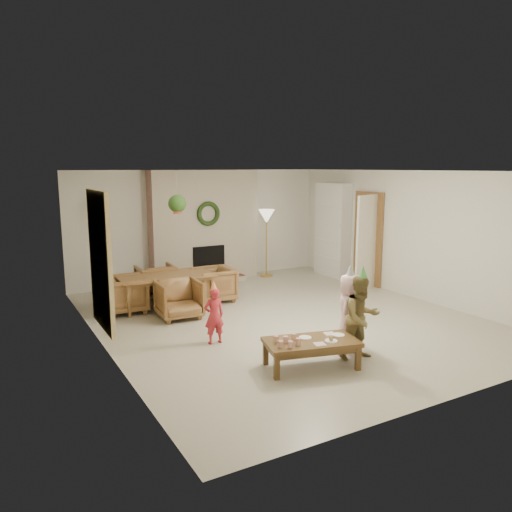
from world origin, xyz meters
TOP-DOWN VIEW (x-y plane):
  - floor at (0.00, 0.00)m, footprint 7.00×7.00m
  - ceiling at (0.00, 0.00)m, footprint 7.00×7.00m
  - wall_back at (0.00, 3.50)m, footprint 7.00×0.00m
  - wall_front at (0.00, -3.50)m, footprint 7.00×0.00m
  - wall_left at (-3.00, 0.00)m, footprint 0.00×7.00m
  - wall_right at (3.00, 0.00)m, footprint 0.00×7.00m
  - fireplace_mass at (0.00, 3.30)m, footprint 2.50×0.40m
  - fireplace_hearth at (0.00, 2.95)m, footprint 1.60×0.30m
  - fireplace_firebox at (0.00, 3.12)m, footprint 0.75×0.12m
  - fireplace_wreath at (0.00, 3.07)m, footprint 0.54×0.10m
  - floor_lamp_base at (1.45, 3.00)m, footprint 0.30×0.30m
  - floor_lamp_post at (1.45, 3.00)m, footprint 0.03×0.03m
  - floor_lamp_shade at (1.45, 3.00)m, footprint 0.38×0.38m
  - bookshelf_carcass at (2.84, 2.30)m, footprint 0.30×1.00m
  - bookshelf_shelf_a at (2.82, 2.30)m, footprint 0.30×0.92m
  - bookshelf_shelf_b at (2.82, 2.30)m, footprint 0.30×0.92m
  - bookshelf_shelf_c at (2.82, 2.30)m, footprint 0.30×0.92m
  - bookshelf_shelf_d at (2.82, 2.30)m, footprint 0.30×0.92m
  - books_row_lower at (2.80, 2.15)m, footprint 0.20×0.40m
  - books_row_mid at (2.80, 2.35)m, footprint 0.20×0.44m
  - books_row_upper at (2.80, 2.20)m, footprint 0.20×0.36m
  - door_frame at (2.96, 1.20)m, footprint 0.05×0.86m
  - door_leaf at (2.58, 0.82)m, footprint 0.77×0.32m
  - curtain_panel at (-2.96, 0.20)m, footprint 0.06×1.20m
  - dining_table at (-1.50, 1.63)m, footprint 1.75×1.04m
  - dining_chair_near at (-1.54, 0.88)m, footprint 0.74×0.76m
  - dining_chair_far at (-1.46, 2.38)m, footprint 0.74×0.76m
  - dining_chair_left at (-2.25, 1.67)m, footprint 0.76×0.74m
  - dining_chair_right at (-0.57, 1.58)m, footprint 0.76×0.74m
  - hanging_plant_cord at (-1.30, 1.50)m, footprint 0.01×0.01m
  - hanging_plant_pot at (-1.30, 1.50)m, footprint 0.16×0.16m
  - hanging_plant_foliage at (-1.30, 1.50)m, footprint 0.32×0.32m
  - coffee_table_top at (-0.82, -1.98)m, footprint 1.31×0.88m
  - coffee_table_apron at (-0.82, -1.98)m, footprint 1.20×0.77m
  - coffee_leg_fl at (-1.41, -2.08)m, footprint 0.08×0.08m
  - coffee_leg_fr at (-0.35, -2.35)m, footprint 0.08×0.08m
  - coffee_leg_bl at (-1.29, -1.61)m, footprint 0.08×0.08m
  - coffee_leg_br at (-0.23, -1.88)m, footprint 0.08×0.08m
  - cup_a at (-1.30, -2.00)m, footprint 0.08×0.08m
  - cup_b at (-1.26, -1.82)m, footprint 0.08×0.08m
  - cup_c at (-1.20, -2.07)m, footprint 0.08×0.08m
  - cup_d at (-1.16, -1.90)m, footprint 0.08×0.08m
  - cup_e at (-1.06, -2.03)m, footprint 0.08×0.08m
  - cup_f at (-1.02, -1.86)m, footprint 0.08×0.08m
  - plate_a at (-0.84, -1.86)m, footprint 0.20×0.20m
  - plate_b at (-0.62, -2.13)m, footprint 0.20×0.20m
  - plate_c at (-0.39, -2.00)m, footprint 0.20×0.20m
  - food_scoop at (-0.62, -2.13)m, footprint 0.08×0.08m
  - napkin_left at (-0.82, -2.15)m, footprint 0.17×0.17m
  - napkin_right at (-0.47, -1.90)m, footprint 0.17×0.17m
  - child_red at (-1.54, -0.55)m, footprint 0.32×0.22m
  - party_hat_red at (-1.54, -0.55)m, footprint 0.15×0.15m
  - child_plaid at (-0.06, -2.06)m, footprint 0.59×0.48m
  - party_hat_plaid at (-0.06, -2.06)m, footprint 0.18×0.18m
  - child_pink at (0.02, -1.71)m, footprint 0.64×0.59m
  - party_hat_pink at (0.02, -1.71)m, footprint 0.19×0.19m

SIDE VIEW (x-z plane):
  - floor at x=0.00m, z-range 0.00..0.00m
  - floor_lamp_base at x=1.45m, z-range 0.00..0.03m
  - fireplace_hearth at x=0.00m, z-range 0.00..0.12m
  - coffee_leg_fl at x=-1.41m, z-range 0.00..0.31m
  - coffee_leg_fr at x=-0.35m, z-range 0.00..0.31m
  - coffee_leg_bl at x=-1.29m, z-range 0.00..0.31m
  - coffee_leg_br at x=-0.23m, z-range 0.00..0.31m
  - coffee_table_apron at x=-0.82m, z-range 0.24..0.31m
  - dining_table at x=-1.50m, z-range 0.00..0.60m
  - dining_chair_near at x=-1.54m, z-range 0.00..0.66m
  - dining_chair_far at x=-1.46m, z-range 0.00..0.66m
  - dining_chair_left at x=-2.25m, z-range 0.00..0.66m
  - dining_chair_right at x=-0.57m, z-range 0.00..0.66m
  - coffee_table_top at x=-0.82m, z-range 0.31..0.37m
  - napkin_left at x=-0.82m, z-range 0.37..0.37m
  - napkin_right at x=-0.47m, z-range 0.37..0.37m
  - plate_a at x=-0.84m, z-range 0.37..0.38m
  - plate_b at x=-0.62m, z-range 0.37..0.38m
  - plate_c at x=-0.39m, z-range 0.37..0.38m
  - food_scoop at x=-0.62m, z-range 0.38..0.44m
  - cup_a at x=-1.30m, z-range 0.37..0.45m
  - cup_b at x=-1.26m, z-range 0.37..0.45m
  - cup_c at x=-1.20m, z-range 0.37..0.45m
  - cup_d at x=-1.16m, z-range 0.37..0.45m
  - cup_e at x=-1.06m, z-range 0.37..0.45m
  - cup_f at x=-1.02m, z-range 0.37..0.45m
  - child_red at x=-1.54m, z-range 0.00..0.84m
  - fireplace_firebox at x=0.00m, z-range 0.07..0.82m
  - bookshelf_shelf_a at x=2.82m, z-range 0.43..0.47m
  - child_pink at x=0.02m, z-range 0.00..1.10m
  - child_plaid at x=-0.06m, z-range 0.00..1.15m
  - books_row_lower at x=2.80m, z-range 0.47..0.71m
  - floor_lamp_post at x=1.45m, z-range 0.03..1.45m
  - bookshelf_shelf_b at x=2.82m, z-range 0.83..0.86m
  - party_hat_red at x=-1.54m, z-range 0.80..0.95m
  - books_row_mid at x=2.80m, z-range 0.87..1.11m
  - door_leaf at x=2.58m, z-range 0.00..2.00m
  - door_frame at x=2.96m, z-range 0.00..2.04m
  - bookshelf_carcass at x=2.84m, z-range 0.00..2.20m
  - party_hat_pink at x=0.02m, z-range 1.05..1.24m
  - party_hat_plaid at x=-0.06m, z-range 1.10..1.29m
  - wall_back at x=0.00m, z-range -2.25..4.75m
  - wall_front at x=0.00m, z-range -2.25..4.75m
  - wall_left at x=-3.00m, z-range -2.25..4.75m
  - wall_right at x=3.00m, z-range -2.25..4.75m
  - fireplace_mass at x=0.00m, z-range 0.00..2.50m
  - bookshelf_shelf_c at x=2.82m, z-range 1.24..1.26m
  - curtain_panel at x=-2.96m, z-range 0.25..2.25m
  - books_row_upper at x=2.80m, z-range 1.27..1.49m
  - floor_lamp_shade at x=1.45m, z-range 1.27..1.59m
  - fireplace_wreath at x=0.00m, z-range 1.28..1.82m
  - bookshelf_shelf_d at x=2.82m, z-range 1.64..1.66m
  - hanging_plant_pot at x=-1.30m, z-range 1.74..1.86m
  - hanging_plant_foliage at x=-1.30m, z-range 1.76..2.08m
  - hanging_plant_cord at x=-1.30m, z-range 1.80..2.50m
  - ceiling at x=0.00m, z-range 2.50..2.50m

